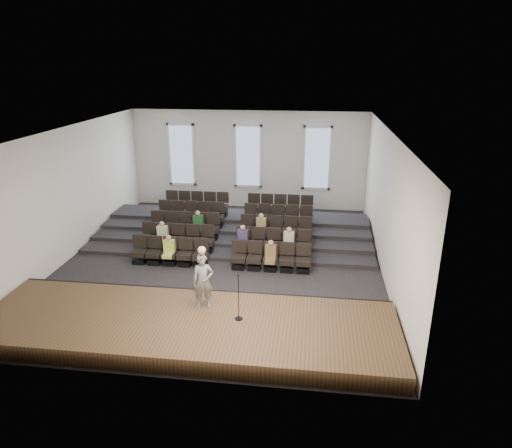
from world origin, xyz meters
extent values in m
plane|color=black|center=(0.00, 0.00, 0.00)|extent=(14.00, 14.00, 0.00)
cube|color=white|center=(0.00, 0.00, 5.01)|extent=(12.00, 14.00, 0.02)
cube|color=silver|center=(0.00, 7.02, 2.50)|extent=(12.00, 0.04, 5.00)
cube|color=silver|center=(0.00, -7.02, 2.50)|extent=(12.00, 0.04, 5.00)
cube|color=silver|center=(-6.02, 0.00, 2.50)|extent=(0.04, 14.00, 5.00)
cube|color=silver|center=(6.02, 0.00, 2.50)|extent=(0.04, 14.00, 5.00)
cube|color=#4C3A20|center=(0.00, -5.10, 0.25)|extent=(11.80, 3.60, 0.50)
cube|color=black|center=(0.00, -3.33, 0.25)|extent=(11.80, 0.06, 0.52)
cube|color=black|center=(0.00, 2.33, 0.07)|extent=(11.80, 4.80, 0.15)
cube|color=black|center=(0.00, 2.85, 0.15)|extent=(11.80, 3.75, 0.30)
cube|color=black|center=(0.00, 3.38, 0.22)|extent=(11.80, 2.70, 0.45)
cube|color=black|center=(0.00, 3.90, 0.30)|extent=(11.80, 1.65, 0.60)
cube|color=black|center=(-3.13, -0.60, 0.10)|extent=(0.47, 0.43, 0.20)
cube|color=black|center=(-3.13, -0.60, 0.41)|extent=(0.55, 0.50, 0.19)
cube|color=black|center=(-3.13, -0.39, 0.82)|extent=(0.55, 0.08, 0.50)
cube|color=black|center=(-2.53, -0.60, 0.10)|extent=(0.47, 0.43, 0.20)
cube|color=black|center=(-2.53, -0.60, 0.41)|extent=(0.55, 0.50, 0.19)
cube|color=black|center=(-2.53, -0.39, 0.82)|extent=(0.55, 0.08, 0.50)
cube|color=black|center=(-1.93, -0.60, 0.10)|extent=(0.47, 0.43, 0.20)
cube|color=black|center=(-1.93, -0.60, 0.41)|extent=(0.55, 0.50, 0.19)
cube|color=black|center=(-1.93, -0.39, 0.82)|extent=(0.55, 0.08, 0.50)
cube|color=black|center=(-1.33, -0.60, 0.10)|extent=(0.47, 0.43, 0.20)
cube|color=black|center=(-1.33, -0.60, 0.41)|extent=(0.55, 0.50, 0.19)
cube|color=black|center=(-1.33, -0.39, 0.82)|extent=(0.55, 0.08, 0.50)
cube|color=black|center=(-0.73, -0.60, 0.10)|extent=(0.47, 0.43, 0.20)
cube|color=black|center=(-0.73, -0.60, 0.41)|extent=(0.55, 0.50, 0.19)
cube|color=black|center=(-0.73, -0.39, 0.82)|extent=(0.55, 0.08, 0.50)
cube|color=black|center=(0.73, -0.60, 0.10)|extent=(0.47, 0.43, 0.20)
cube|color=black|center=(0.73, -0.60, 0.41)|extent=(0.55, 0.50, 0.19)
cube|color=black|center=(0.73, -0.39, 0.82)|extent=(0.55, 0.08, 0.50)
cube|color=black|center=(1.33, -0.60, 0.10)|extent=(0.47, 0.43, 0.20)
cube|color=black|center=(1.33, -0.60, 0.41)|extent=(0.55, 0.50, 0.19)
cube|color=black|center=(1.33, -0.39, 0.82)|extent=(0.55, 0.08, 0.50)
cube|color=black|center=(1.93, -0.60, 0.10)|extent=(0.47, 0.43, 0.20)
cube|color=black|center=(1.93, -0.60, 0.41)|extent=(0.55, 0.50, 0.19)
cube|color=black|center=(1.93, -0.39, 0.82)|extent=(0.55, 0.08, 0.50)
cube|color=black|center=(2.53, -0.60, 0.10)|extent=(0.47, 0.43, 0.20)
cube|color=black|center=(2.53, -0.60, 0.41)|extent=(0.55, 0.50, 0.19)
cube|color=black|center=(2.53, -0.39, 0.82)|extent=(0.55, 0.08, 0.50)
cube|color=black|center=(3.13, -0.60, 0.10)|extent=(0.47, 0.43, 0.20)
cube|color=black|center=(3.13, -0.60, 0.41)|extent=(0.55, 0.50, 0.19)
cube|color=black|center=(3.13, -0.39, 0.82)|extent=(0.55, 0.08, 0.50)
cube|color=black|center=(-3.13, 0.45, 0.25)|extent=(0.47, 0.43, 0.20)
cube|color=black|center=(-3.13, 0.45, 0.56)|extent=(0.55, 0.50, 0.19)
cube|color=black|center=(-3.13, 0.66, 0.97)|extent=(0.55, 0.08, 0.50)
cube|color=black|center=(-2.53, 0.45, 0.25)|extent=(0.47, 0.43, 0.20)
cube|color=black|center=(-2.53, 0.45, 0.56)|extent=(0.55, 0.50, 0.19)
cube|color=black|center=(-2.53, 0.66, 0.97)|extent=(0.55, 0.08, 0.50)
cube|color=black|center=(-1.93, 0.45, 0.25)|extent=(0.47, 0.43, 0.20)
cube|color=black|center=(-1.93, 0.45, 0.56)|extent=(0.55, 0.50, 0.19)
cube|color=black|center=(-1.93, 0.66, 0.97)|extent=(0.55, 0.08, 0.50)
cube|color=black|center=(-1.33, 0.45, 0.25)|extent=(0.47, 0.43, 0.20)
cube|color=black|center=(-1.33, 0.45, 0.56)|extent=(0.55, 0.50, 0.19)
cube|color=black|center=(-1.33, 0.66, 0.97)|extent=(0.55, 0.08, 0.50)
cube|color=black|center=(-0.73, 0.45, 0.25)|extent=(0.47, 0.43, 0.20)
cube|color=black|center=(-0.73, 0.45, 0.56)|extent=(0.55, 0.50, 0.19)
cube|color=black|center=(-0.73, 0.66, 0.97)|extent=(0.55, 0.08, 0.50)
cube|color=black|center=(0.73, 0.45, 0.25)|extent=(0.47, 0.43, 0.20)
cube|color=black|center=(0.73, 0.45, 0.56)|extent=(0.55, 0.50, 0.19)
cube|color=black|center=(0.73, 0.66, 0.97)|extent=(0.55, 0.08, 0.50)
cube|color=black|center=(1.33, 0.45, 0.25)|extent=(0.47, 0.43, 0.20)
cube|color=black|center=(1.33, 0.45, 0.56)|extent=(0.55, 0.50, 0.19)
cube|color=black|center=(1.33, 0.66, 0.97)|extent=(0.55, 0.08, 0.50)
cube|color=black|center=(1.93, 0.45, 0.25)|extent=(0.47, 0.43, 0.20)
cube|color=black|center=(1.93, 0.45, 0.56)|extent=(0.55, 0.50, 0.19)
cube|color=black|center=(1.93, 0.66, 0.97)|extent=(0.55, 0.08, 0.50)
cube|color=black|center=(2.53, 0.45, 0.25)|extent=(0.47, 0.43, 0.20)
cube|color=black|center=(2.53, 0.45, 0.56)|extent=(0.55, 0.50, 0.19)
cube|color=black|center=(2.53, 0.66, 0.97)|extent=(0.55, 0.08, 0.50)
cube|color=black|center=(3.13, 0.45, 0.25)|extent=(0.47, 0.43, 0.20)
cube|color=black|center=(3.13, 0.45, 0.56)|extent=(0.55, 0.50, 0.19)
cube|color=black|center=(3.13, 0.66, 0.97)|extent=(0.55, 0.08, 0.50)
cube|color=black|center=(-3.13, 1.50, 0.40)|extent=(0.47, 0.42, 0.20)
cube|color=black|center=(-3.13, 1.50, 0.71)|extent=(0.55, 0.50, 0.19)
cube|color=black|center=(-3.13, 1.71, 1.12)|extent=(0.55, 0.08, 0.50)
cube|color=black|center=(-2.53, 1.50, 0.40)|extent=(0.47, 0.42, 0.20)
cube|color=black|center=(-2.53, 1.50, 0.71)|extent=(0.55, 0.50, 0.19)
cube|color=black|center=(-2.53, 1.71, 1.12)|extent=(0.55, 0.08, 0.50)
cube|color=black|center=(-1.93, 1.50, 0.40)|extent=(0.47, 0.42, 0.20)
cube|color=black|center=(-1.93, 1.50, 0.71)|extent=(0.55, 0.50, 0.19)
cube|color=black|center=(-1.93, 1.71, 1.12)|extent=(0.55, 0.08, 0.50)
cube|color=black|center=(-1.33, 1.50, 0.40)|extent=(0.47, 0.42, 0.20)
cube|color=black|center=(-1.33, 1.50, 0.71)|extent=(0.55, 0.50, 0.19)
cube|color=black|center=(-1.33, 1.71, 1.12)|extent=(0.55, 0.08, 0.50)
cube|color=black|center=(-0.73, 1.50, 0.40)|extent=(0.47, 0.42, 0.20)
cube|color=black|center=(-0.73, 1.50, 0.71)|extent=(0.55, 0.50, 0.19)
cube|color=black|center=(-0.73, 1.71, 1.12)|extent=(0.55, 0.08, 0.50)
cube|color=black|center=(0.73, 1.50, 0.40)|extent=(0.47, 0.42, 0.20)
cube|color=black|center=(0.73, 1.50, 0.71)|extent=(0.55, 0.50, 0.19)
cube|color=black|center=(0.73, 1.71, 1.12)|extent=(0.55, 0.08, 0.50)
cube|color=black|center=(1.33, 1.50, 0.40)|extent=(0.47, 0.42, 0.20)
cube|color=black|center=(1.33, 1.50, 0.71)|extent=(0.55, 0.50, 0.19)
cube|color=black|center=(1.33, 1.71, 1.12)|extent=(0.55, 0.08, 0.50)
cube|color=black|center=(1.93, 1.50, 0.40)|extent=(0.47, 0.42, 0.20)
cube|color=black|center=(1.93, 1.50, 0.71)|extent=(0.55, 0.50, 0.19)
cube|color=black|center=(1.93, 1.71, 1.12)|extent=(0.55, 0.08, 0.50)
cube|color=black|center=(2.53, 1.50, 0.40)|extent=(0.47, 0.42, 0.20)
cube|color=black|center=(2.53, 1.50, 0.71)|extent=(0.55, 0.50, 0.19)
cube|color=black|center=(2.53, 1.71, 1.12)|extent=(0.55, 0.08, 0.50)
cube|color=black|center=(3.13, 1.50, 0.40)|extent=(0.47, 0.42, 0.20)
cube|color=black|center=(3.13, 1.50, 0.71)|extent=(0.55, 0.50, 0.19)
cube|color=black|center=(3.13, 1.71, 1.12)|extent=(0.55, 0.08, 0.50)
cube|color=black|center=(-3.13, 2.55, 0.55)|extent=(0.47, 0.42, 0.20)
cube|color=black|center=(-3.13, 2.55, 0.86)|extent=(0.55, 0.50, 0.19)
cube|color=black|center=(-3.13, 2.76, 1.27)|extent=(0.55, 0.08, 0.50)
cube|color=black|center=(-2.53, 2.55, 0.55)|extent=(0.47, 0.42, 0.20)
cube|color=black|center=(-2.53, 2.55, 0.86)|extent=(0.55, 0.50, 0.19)
cube|color=black|center=(-2.53, 2.76, 1.27)|extent=(0.55, 0.08, 0.50)
cube|color=black|center=(-1.93, 2.55, 0.55)|extent=(0.47, 0.42, 0.20)
cube|color=black|center=(-1.93, 2.55, 0.86)|extent=(0.55, 0.50, 0.19)
cube|color=black|center=(-1.93, 2.76, 1.27)|extent=(0.55, 0.08, 0.50)
cube|color=black|center=(-1.33, 2.55, 0.55)|extent=(0.47, 0.42, 0.20)
cube|color=black|center=(-1.33, 2.55, 0.86)|extent=(0.55, 0.50, 0.19)
cube|color=black|center=(-1.33, 2.76, 1.27)|extent=(0.55, 0.08, 0.50)
cube|color=black|center=(-0.73, 2.55, 0.55)|extent=(0.47, 0.42, 0.20)
cube|color=black|center=(-0.73, 2.55, 0.86)|extent=(0.55, 0.50, 0.19)
cube|color=black|center=(-0.73, 2.76, 1.27)|extent=(0.55, 0.08, 0.50)
cube|color=black|center=(0.73, 2.55, 0.55)|extent=(0.47, 0.42, 0.20)
cube|color=black|center=(0.73, 2.55, 0.86)|extent=(0.55, 0.50, 0.19)
cube|color=black|center=(0.73, 2.76, 1.27)|extent=(0.55, 0.08, 0.50)
cube|color=black|center=(1.33, 2.55, 0.55)|extent=(0.47, 0.42, 0.20)
cube|color=black|center=(1.33, 2.55, 0.86)|extent=(0.55, 0.50, 0.19)
cube|color=black|center=(1.33, 2.76, 1.27)|extent=(0.55, 0.08, 0.50)
cube|color=black|center=(1.93, 2.55, 0.55)|extent=(0.47, 0.42, 0.20)
cube|color=black|center=(1.93, 2.55, 0.86)|extent=(0.55, 0.50, 0.19)
cube|color=black|center=(1.93, 2.76, 1.27)|extent=(0.55, 0.08, 0.50)
cube|color=black|center=(2.53, 2.55, 0.55)|extent=(0.47, 0.42, 0.20)
cube|color=black|center=(2.53, 2.55, 0.86)|extent=(0.55, 0.50, 0.19)
cube|color=black|center=(2.53, 2.76, 1.27)|extent=(0.55, 0.08, 0.50)
cube|color=black|center=(3.13, 2.55, 0.55)|extent=(0.47, 0.42, 0.20)
cube|color=black|center=(3.13, 2.55, 0.86)|extent=(0.55, 0.50, 0.19)
cube|color=black|center=(3.13, 2.76, 1.27)|extent=(0.55, 0.08, 0.50)
cube|color=black|center=(-3.13, 3.60, 0.70)|extent=(0.47, 0.42, 0.20)
cube|color=black|center=(-3.13, 3.60, 1.01)|extent=(0.55, 0.50, 0.19)
cube|color=black|center=(-3.13, 3.81, 1.42)|extent=(0.55, 0.08, 0.50)
cube|color=black|center=(-2.53, 3.60, 0.70)|extent=(0.47, 0.42, 0.20)
cube|color=black|center=(-2.53, 3.60, 1.01)|extent=(0.55, 0.50, 0.19)
cube|color=black|center=(-2.53, 3.81, 1.42)|extent=(0.55, 0.08, 0.50)
cube|color=black|center=(-1.93, 3.60, 0.70)|extent=(0.47, 0.42, 0.20)
cube|color=black|center=(-1.93, 3.60, 1.01)|extent=(0.55, 0.50, 0.19)
cube|color=black|center=(-1.93, 3.81, 1.42)|extent=(0.55, 0.08, 0.50)
cube|color=black|center=(-1.33, 3.60, 0.70)|extent=(0.47, 0.42, 0.20)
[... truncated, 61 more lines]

